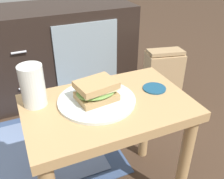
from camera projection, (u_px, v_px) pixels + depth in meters
side_table at (108, 125)px, 0.90m from camera, size 0.56×0.36×0.46m
tv_cabinet at (59, 50)px, 1.70m from camera, size 0.96×0.46×0.58m
area_rug at (14, 157)px, 1.26m from camera, size 1.01×0.64×0.01m
plate at (97, 100)px, 0.86m from camera, size 0.26×0.26×0.01m
sandwich_front at (96, 91)px, 0.84m from camera, size 0.15×0.12×0.07m
beer_glass at (33, 86)px, 0.81m from camera, size 0.08×0.08×0.14m
coaster at (154, 88)px, 0.93m from camera, size 0.08×0.08×0.01m
paper_bag at (162, 79)px, 1.56m from camera, size 0.24×0.18×0.39m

